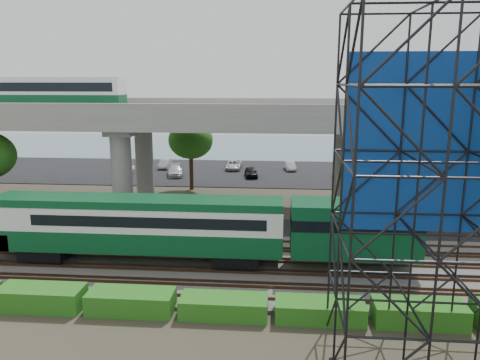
{
  "coord_description": "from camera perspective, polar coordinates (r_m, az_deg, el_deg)",
  "views": [
    {
      "loc": [
        3.74,
        -26.78,
        12.24
      ],
      "look_at": [
        0.99,
        6.0,
        5.1
      ],
      "focal_mm": 35.0,
      "sensor_mm": 36.0,
      "label": 1
    }
  ],
  "objects": [
    {
      "name": "commuter_train",
      "position": [
        31.07,
        -8.55,
        -5.42
      ],
      "size": [
        29.3,
        3.06,
        4.3
      ],
      "color": "black",
      "rests_on": "rail_tracks"
    },
    {
      "name": "hedge_strip",
      "position": [
        25.48,
        -1.96,
        -15.04
      ],
      "size": [
        34.6,
        1.8,
        1.2
      ],
      "color": "#1D6216",
      "rests_on": "ground"
    },
    {
      "name": "ballast_bed",
      "position": [
        31.46,
        -2.44,
        -10.46
      ],
      "size": [
        90.0,
        12.0,
        0.2
      ],
      "primitive_type": "cube",
      "color": "slate",
      "rests_on": "ground"
    },
    {
      "name": "parking_lot",
      "position": [
        62.1,
        1.25,
        0.92
      ],
      "size": [
        90.0,
        18.0,
        0.08
      ],
      "primitive_type": "cube",
      "color": "black",
      "rests_on": "ground"
    },
    {
      "name": "rail_tracks",
      "position": [
        31.39,
        -2.45,
        -10.16
      ],
      "size": [
        90.0,
        9.52,
        0.16
      ],
      "color": "#472D1E",
      "rests_on": "ballast_bed"
    },
    {
      "name": "parked_cars",
      "position": [
        61.39,
        1.08,
        1.41
      ],
      "size": [
        36.39,
        9.53,
        1.29
      ],
      "color": "silver",
      "rests_on": "parking_lot"
    },
    {
      "name": "suv",
      "position": [
        40.08,
        -11.17,
        -4.73
      ],
      "size": [
        4.66,
        2.63,
        1.23
      ],
      "primitive_type": "imported",
      "rotation": [
        0.0,
        0.0,
        1.43
      ],
      "color": "black",
      "rests_on": "service_road"
    },
    {
      "name": "ground",
      "position": [
        29.68,
        -2.94,
        -12.12
      ],
      "size": [
        140.0,
        140.0,
        0.0
      ],
      "primitive_type": "plane",
      "color": "#474233",
      "rests_on": "ground"
    },
    {
      "name": "scaffold_tower",
      "position": [
        20.65,
        24.74,
        -2.25
      ],
      "size": [
        9.36,
        6.36,
        15.0
      ],
      "color": "black",
      "rests_on": "ground"
    },
    {
      "name": "overpass",
      "position": [
        43.25,
        -1.82,
        6.9
      ],
      "size": [
        80.0,
        12.0,
        12.4
      ],
      "color": "#9E9B93",
      "rests_on": "ground"
    },
    {
      "name": "trees",
      "position": [
        44.26,
        -6.22,
        3.51
      ],
      "size": [
        40.94,
        16.94,
        7.69
      ],
      "color": "#382314",
      "rests_on": "ground"
    },
    {
      "name": "service_road",
      "position": [
        39.4,
        -0.89,
        -5.79
      ],
      "size": [
        90.0,
        5.0,
        0.08
      ],
      "primitive_type": "cube",
      "color": "black",
      "rests_on": "ground"
    },
    {
      "name": "harbor_water",
      "position": [
        83.76,
        2.19,
        3.85
      ],
      "size": [
        140.0,
        40.0,
        0.03
      ],
      "primitive_type": "cube",
      "color": "slate",
      "rests_on": "ground"
    }
  ]
}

